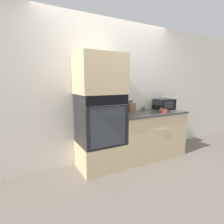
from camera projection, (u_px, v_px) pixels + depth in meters
ground_plane at (128, 170)px, 2.84m from camera, size 12.00×12.00×0.00m
wall_back at (110, 91)px, 3.18m from camera, size 8.00×0.05×2.50m
oven_cabinet_base at (100, 155)px, 2.90m from camera, size 0.71×0.60×0.43m
wall_oven at (100, 119)px, 2.80m from camera, size 0.69×0.64×0.80m
oven_cabinet_upper at (100, 74)px, 2.68m from camera, size 0.71×0.60×0.61m
counter_unit at (149, 134)px, 3.35m from camera, size 1.37×0.63×0.86m
microwave at (164, 104)px, 3.57m from camera, size 0.38×0.30×0.21m
knife_block at (130, 107)px, 3.28m from camera, size 0.13×0.16×0.21m
bowl at (163, 111)px, 3.19m from camera, size 0.15×0.15×0.06m
condiment_jar_near at (144, 108)px, 3.50m from camera, size 0.05×0.05×0.08m
condiment_jar_mid at (162, 110)px, 3.31m from camera, size 0.04×0.04×0.07m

